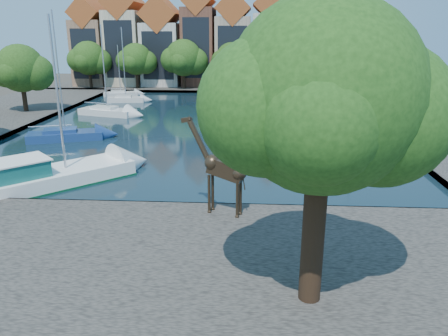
% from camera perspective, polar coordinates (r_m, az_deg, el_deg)
% --- Properties ---
extents(ground, '(160.00, 160.00, 0.00)m').
position_cam_1_polar(ground, '(25.60, -8.58, -5.36)').
color(ground, '#38332B').
rests_on(ground, ground).
extents(water_basin, '(38.00, 50.00, 0.08)m').
position_cam_1_polar(water_basin, '(48.33, -2.78, 5.81)').
color(water_basin, black).
rests_on(water_basin, ground).
extents(near_quay, '(50.00, 14.00, 0.50)m').
position_cam_1_polar(near_quay, '(19.43, -12.91, -12.68)').
color(near_quay, '#514D46').
rests_on(near_quay, ground).
extents(far_quay, '(60.00, 16.00, 0.50)m').
position_cam_1_polar(far_quay, '(79.79, -0.27, 10.65)').
color(far_quay, '#514D46').
rests_on(far_quay, ground).
extents(right_quay, '(14.00, 52.00, 0.50)m').
position_cam_1_polar(right_quay, '(51.92, 25.94, 5.11)').
color(right_quay, '#514D46').
rests_on(right_quay, ground).
extents(plane_tree, '(8.32, 6.40, 10.62)m').
position_cam_1_polar(plane_tree, '(14.40, 13.16, 8.23)').
color(plane_tree, '#332114').
rests_on(plane_tree, near_quay).
extents(townhouse_west_end, '(5.44, 9.18, 14.93)m').
position_cam_1_polar(townhouse_west_end, '(83.94, -16.73, 15.16)').
color(townhouse_west_end, '#936B50').
rests_on(townhouse_west_end, far_quay).
extents(townhouse_west_mid, '(5.94, 9.18, 16.79)m').
position_cam_1_polar(townhouse_west_mid, '(82.10, -12.69, 16.03)').
color(townhouse_west_mid, beige).
rests_on(townhouse_west_mid, far_quay).
extents(townhouse_west_inner, '(6.43, 9.18, 15.15)m').
position_cam_1_polar(townhouse_west_inner, '(80.61, -8.03, 15.62)').
color(townhouse_west_inner, beige).
rests_on(townhouse_west_inner, far_quay).
extents(townhouse_center, '(5.44, 9.18, 16.93)m').
position_cam_1_polar(townhouse_center, '(79.57, -3.27, 16.47)').
color(townhouse_center, brown).
rests_on(townhouse_center, far_quay).
extents(townhouse_east_inner, '(5.94, 9.18, 15.79)m').
position_cam_1_polar(townhouse_east_inner, '(79.11, 1.23, 16.03)').
color(townhouse_east_inner, tan).
rests_on(townhouse_east_inner, far_quay).
extents(townhouse_east_mid, '(6.43, 9.18, 16.65)m').
position_cam_1_polar(townhouse_east_mid, '(79.10, 6.13, 16.20)').
color(townhouse_east_mid, beige).
rests_on(townhouse_east_mid, far_quay).
extents(townhouse_east_end, '(5.44, 9.18, 14.43)m').
position_cam_1_polar(townhouse_east_end, '(79.67, 10.96, 15.29)').
color(townhouse_east_end, brown).
rests_on(townhouse_east_end, far_quay).
extents(far_tree_far_west, '(7.28, 5.60, 7.68)m').
position_cam_1_polar(far_tree_far_west, '(78.51, -17.18, 13.40)').
color(far_tree_far_west, '#332114').
rests_on(far_tree_far_west, far_quay).
extents(far_tree_west, '(6.76, 5.20, 7.36)m').
position_cam_1_polar(far_tree_west, '(76.12, -11.37, 13.64)').
color(far_tree_west, '#332114').
rests_on(far_tree_west, far_quay).
extents(far_tree_mid_west, '(7.80, 6.00, 8.00)m').
position_cam_1_polar(far_tree_mid_west, '(74.50, -5.23, 13.98)').
color(far_tree_mid_west, '#332114').
rests_on(far_tree_mid_west, far_quay).
extents(far_tree_mid_east, '(7.02, 5.40, 7.52)m').
position_cam_1_polar(far_tree_mid_east, '(73.74, 1.11, 13.89)').
color(far_tree_mid_east, '#332114').
rests_on(far_tree_mid_east, far_quay).
extents(far_tree_east, '(7.54, 5.80, 7.84)m').
position_cam_1_polar(far_tree_east, '(73.83, 7.52, 13.83)').
color(far_tree_east, '#332114').
rests_on(far_tree_east, far_quay).
extents(far_tree_far_east, '(6.76, 5.20, 7.36)m').
position_cam_1_polar(far_tree_far_east, '(74.79, 13.80, 13.41)').
color(far_tree_far_east, '#332114').
rests_on(far_tree_far_east, far_quay).
extents(side_tree_left_far, '(7.28, 5.60, 7.88)m').
position_cam_1_polar(side_tree_left_far, '(57.96, -24.94, 11.54)').
color(side_tree_left_far, '#332114').
rests_on(side_tree_left_far, left_quay).
extents(giraffe_statue, '(3.46, 1.55, 5.09)m').
position_cam_1_polar(giraffe_statue, '(22.75, -0.44, -0.06)').
color(giraffe_statue, '#332619').
rests_on(giraffe_statue, near_quay).
extents(motorsailer, '(10.35, 10.26, 10.75)m').
position_cam_1_polar(motorsailer, '(30.56, -22.89, -0.96)').
color(motorsailer, white).
rests_on(motorsailer, water_basin).
extents(sailboat_left_b, '(7.08, 4.34, 11.50)m').
position_cam_1_polar(sailboat_left_b, '(43.40, -20.02, 4.24)').
color(sailboat_left_b, navy).
rests_on(sailboat_left_b, water_basin).
extents(sailboat_left_c, '(7.21, 4.18, 10.46)m').
position_cam_1_polar(sailboat_left_c, '(54.76, -15.00, 7.28)').
color(sailboat_left_c, silver).
rests_on(sailboat_left_c, water_basin).
extents(sailboat_left_d, '(5.31, 2.40, 10.17)m').
position_cam_1_polar(sailboat_left_d, '(64.38, -12.68, 8.90)').
color(sailboat_left_d, silver).
rests_on(sailboat_left_d, water_basin).
extents(sailboat_left_e, '(5.48, 3.18, 7.67)m').
position_cam_1_polar(sailboat_left_e, '(70.63, -13.34, 9.52)').
color(sailboat_left_e, beige).
rests_on(sailboat_left_e, water_basin).
extents(sailboat_right_a, '(5.32, 2.79, 10.34)m').
position_cam_1_polar(sailboat_right_a, '(35.00, 16.38, 1.43)').
color(sailboat_right_a, silver).
rests_on(sailboat_right_a, water_basin).
extents(sailboat_right_b, '(7.98, 3.98, 12.17)m').
position_cam_1_polar(sailboat_right_b, '(40.88, 13.00, 4.10)').
color(sailboat_right_b, navy).
rests_on(sailboat_right_b, water_basin).
extents(sailboat_right_c, '(4.88, 2.06, 8.51)m').
position_cam_1_polar(sailboat_right_c, '(50.85, 11.20, 6.71)').
color(sailboat_right_c, white).
rests_on(sailboat_right_c, water_basin).
extents(sailboat_right_d, '(6.84, 4.68, 10.51)m').
position_cam_1_polar(sailboat_right_d, '(66.83, 9.43, 9.44)').
color(sailboat_right_d, silver).
rests_on(sailboat_right_d, water_basin).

